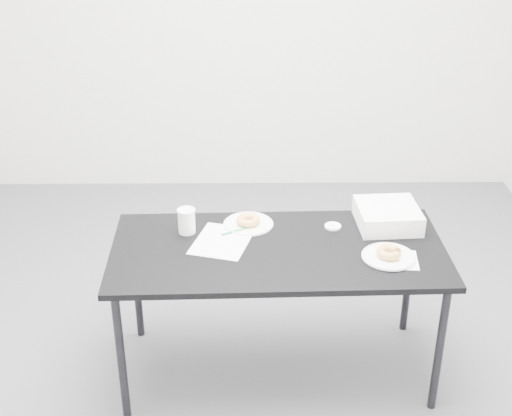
{
  "coord_description": "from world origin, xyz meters",
  "views": [
    {
      "loc": [
        0.04,
        -2.95,
        2.34
      ],
      "look_at": [
        0.07,
        0.02,
        0.8
      ],
      "focal_mm": 50.0,
      "sensor_mm": 36.0,
      "label": 1
    }
  ],
  "objects_px": {
    "table": "(278,258)",
    "donut_far": "(248,220)",
    "plate_near": "(389,257)",
    "coffee_cup": "(187,221)",
    "scorecard": "(222,241)",
    "pen": "(235,231)",
    "plate_far": "(248,224)",
    "bakery_box": "(388,216)",
    "donut_near": "(389,252)"
  },
  "relations": [
    {
      "from": "pen",
      "to": "coffee_cup",
      "type": "relative_size",
      "value": 1.18
    },
    {
      "from": "plate_near",
      "to": "coffee_cup",
      "type": "height_order",
      "value": "coffee_cup"
    },
    {
      "from": "donut_far",
      "to": "bakery_box",
      "type": "height_order",
      "value": "bakery_box"
    },
    {
      "from": "table",
      "to": "coffee_cup",
      "type": "distance_m",
      "value": 0.46
    },
    {
      "from": "donut_far",
      "to": "plate_near",
      "type": "bearing_deg",
      "value": -26.82
    },
    {
      "from": "pen",
      "to": "bakery_box",
      "type": "height_order",
      "value": "bakery_box"
    },
    {
      "from": "scorecard",
      "to": "plate_far",
      "type": "bearing_deg",
      "value": 68.83
    },
    {
      "from": "pen",
      "to": "scorecard",
      "type": "bearing_deg",
      "value": -152.44
    },
    {
      "from": "plate_far",
      "to": "donut_far",
      "type": "xyz_separation_m",
      "value": [
        0.0,
        0.0,
        0.02
      ]
    },
    {
      "from": "plate_far",
      "to": "bakery_box",
      "type": "height_order",
      "value": "bakery_box"
    },
    {
      "from": "donut_far",
      "to": "coffee_cup",
      "type": "xyz_separation_m",
      "value": [
        -0.29,
        -0.07,
        0.04
      ]
    },
    {
      "from": "scorecard",
      "to": "plate_near",
      "type": "relative_size",
      "value": 1.28
    },
    {
      "from": "table",
      "to": "plate_far",
      "type": "xyz_separation_m",
      "value": [
        -0.14,
        0.22,
        0.06
      ]
    },
    {
      "from": "bakery_box",
      "to": "donut_near",
      "type": "bearing_deg",
      "value": -102.04
    },
    {
      "from": "plate_far",
      "to": "coffee_cup",
      "type": "distance_m",
      "value": 0.3
    },
    {
      "from": "table",
      "to": "scorecard",
      "type": "height_order",
      "value": "scorecard"
    },
    {
      "from": "pen",
      "to": "plate_far",
      "type": "bearing_deg",
      "value": 24.12
    },
    {
      "from": "table",
      "to": "plate_near",
      "type": "relative_size",
      "value": 6.41
    },
    {
      "from": "table",
      "to": "plate_near",
      "type": "distance_m",
      "value": 0.5
    },
    {
      "from": "pen",
      "to": "donut_far",
      "type": "distance_m",
      "value": 0.1
    },
    {
      "from": "scorecard",
      "to": "donut_near",
      "type": "distance_m",
      "value": 0.76
    },
    {
      "from": "pen",
      "to": "plate_far",
      "type": "relative_size",
      "value": 0.59
    },
    {
      "from": "pen",
      "to": "donut_far",
      "type": "bearing_deg",
      "value": 24.12
    },
    {
      "from": "scorecard",
      "to": "plate_near",
      "type": "xyz_separation_m",
      "value": [
        0.74,
        -0.15,
        0.01
      ]
    },
    {
      "from": "pen",
      "to": "plate_far",
      "type": "height_order",
      "value": "pen"
    },
    {
      "from": "plate_far",
      "to": "bakery_box",
      "type": "xyz_separation_m",
      "value": [
        0.67,
        -0.01,
        0.04
      ]
    },
    {
      "from": "pen",
      "to": "donut_near",
      "type": "relative_size",
      "value": 1.27
    },
    {
      "from": "table",
      "to": "bakery_box",
      "type": "height_order",
      "value": "bakery_box"
    },
    {
      "from": "plate_near",
      "to": "bakery_box",
      "type": "xyz_separation_m",
      "value": [
        0.05,
        0.31,
        0.04
      ]
    },
    {
      "from": "plate_far",
      "to": "donut_near",
      "type": "bearing_deg",
      "value": -26.82
    },
    {
      "from": "plate_far",
      "to": "table",
      "type": "bearing_deg",
      "value": -58.64
    },
    {
      "from": "coffee_cup",
      "to": "plate_near",
      "type": "bearing_deg",
      "value": -14.91
    },
    {
      "from": "donut_near",
      "to": "donut_far",
      "type": "height_order",
      "value": "donut_near"
    },
    {
      "from": "donut_near",
      "to": "pen",
      "type": "bearing_deg",
      "value": 161.0
    },
    {
      "from": "plate_near",
      "to": "coffee_cup",
      "type": "distance_m",
      "value": 0.95
    },
    {
      "from": "scorecard",
      "to": "coffee_cup",
      "type": "height_order",
      "value": "coffee_cup"
    },
    {
      "from": "table",
      "to": "plate_far",
      "type": "bearing_deg",
      "value": 119.86
    },
    {
      "from": "pen",
      "to": "plate_far",
      "type": "xyz_separation_m",
      "value": [
        0.06,
        0.08,
        -0.0
      ]
    },
    {
      "from": "pen",
      "to": "table",
      "type": "bearing_deg",
      "value": -62.97
    },
    {
      "from": "pen",
      "to": "plate_near",
      "type": "xyz_separation_m",
      "value": [
        0.69,
        -0.24,
        -0.0
      ]
    },
    {
      "from": "coffee_cup",
      "to": "pen",
      "type": "bearing_deg",
      "value": -1.68
    },
    {
      "from": "plate_far",
      "to": "coffee_cup",
      "type": "relative_size",
      "value": 1.98
    },
    {
      "from": "pen",
      "to": "bakery_box",
      "type": "xyz_separation_m",
      "value": [
        0.73,
        0.07,
        0.04
      ]
    },
    {
      "from": "scorecard",
      "to": "donut_near",
      "type": "bearing_deg",
      "value": 4.18
    },
    {
      "from": "plate_near",
      "to": "bakery_box",
      "type": "bearing_deg",
      "value": 81.59
    },
    {
      "from": "donut_far",
      "to": "coffee_cup",
      "type": "height_order",
      "value": "coffee_cup"
    },
    {
      "from": "table",
      "to": "donut_near",
      "type": "xyz_separation_m",
      "value": [
        0.49,
        -0.09,
        0.08
      ]
    },
    {
      "from": "plate_near",
      "to": "plate_far",
      "type": "bearing_deg",
      "value": 153.18
    },
    {
      "from": "table",
      "to": "donut_far",
      "type": "height_order",
      "value": "donut_far"
    },
    {
      "from": "scorecard",
      "to": "plate_far",
      "type": "height_order",
      "value": "plate_far"
    }
  ]
}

